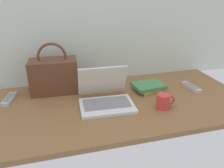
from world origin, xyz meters
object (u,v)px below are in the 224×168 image
object	(u,v)px
coffee_mug	(164,101)
remote_control_near	(9,99)
book_stack	(149,87)
handbag	(54,75)
remote_control_far	(191,87)
laptop	(105,97)

from	to	relation	value
coffee_mug	remote_control_near	size ratio (longest dim) A/B	0.68
book_stack	handbag	bearing A→B (deg)	167.13
coffee_mug	remote_control_far	distance (m)	0.36
laptop	book_stack	distance (m)	0.34
remote_control_far	book_stack	world-z (taller)	book_stack
remote_control_far	handbag	xyz separation A→B (m)	(-0.90, 0.19, 0.10)
remote_control_near	remote_control_far	distance (m)	1.19
remote_control_near	coffee_mug	bearing A→B (deg)	-20.39
remote_control_near	book_stack	xyz separation A→B (m)	(0.89, -0.08, 0.01)
handbag	coffee_mug	bearing A→B (deg)	-33.06
coffee_mug	remote_control_far	bearing A→B (deg)	31.93
remote_control_far	book_stack	size ratio (longest dim) A/B	0.75
remote_control_far	coffee_mug	bearing A→B (deg)	-148.07
laptop	coffee_mug	distance (m)	0.34
remote_control_far	handbag	world-z (taller)	handbag
handbag	remote_control_near	bearing A→B (deg)	-167.57
handbag	book_stack	distance (m)	0.63
laptop	handbag	xyz separation A→B (m)	(-0.28, 0.25, 0.07)
coffee_mug	remote_control_near	distance (m)	0.93
laptop	handbag	world-z (taller)	handbag
coffee_mug	remote_control_near	world-z (taller)	coffee_mug
book_stack	coffee_mug	bearing A→B (deg)	-93.62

